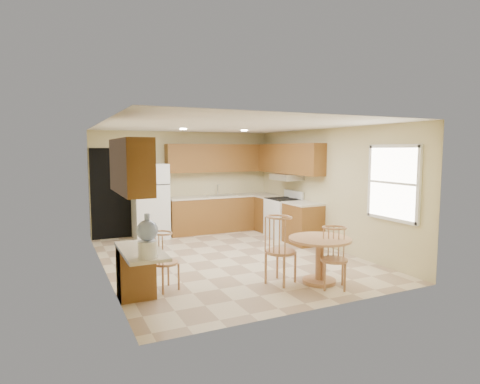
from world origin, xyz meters
name	(u,v)px	position (x,y,z in m)	size (l,w,h in m)	color
floor	(229,258)	(0.00, 0.00, 0.00)	(5.50, 5.50, 0.00)	beige
ceiling	(229,126)	(0.00, 0.00, 2.50)	(4.50, 5.50, 0.02)	white
wall_back	(185,182)	(0.00, 2.75, 1.25)	(4.50, 0.02, 2.50)	#CEC08B
wall_front	(317,214)	(0.00, -2.75, 1.25)	(4.50, 0.02, 2.50)	#CEC08B
wall_left	(104,199)	(-2.25, 0.00, 1.25)	(0.02, 5.50, 2.50)	#CEC08B
wall_right	(326,188)	(2.25, 0.00, 1.25)	(0.02, 5.50, 2.50)	#CEC08B
doorway	(112,194)	(-1.75, 2.73, 1.05)	(0.90, 0.02, 2.10)	black
base_cab_back	(222,214)	(0.88, 2.45, 0.43)	(2.75, 0.60, 0.87)	brown
counter_back	(222,196)	(0.88, 2.45, 0.89)	(2.75, 0.63, 0.04)	beige
base_cab_right_a	(270,214)	(1.95, 1.85, 0.43)	(0.60, 0.59, 0.87)	brown
counter_right_a	(270,197)	(1.95, 1.85, 0.89)	(0.63, 0.59, 0.04)	beige
base_cab_right_b	(303,224)	(1.95, 0.40, 0.43)	(0.60, 0.80, 0.87)	brown
counter_right_b	(303,204)	(1.95, 0.40, 0.89)	(0.63, 0.80, 0.04)	beige
upper_cab_back	(219,158)	(0.88, 2.58, 1.85)	(2.75, 0.33, 0.70)	brown
upper_cab_right	(289,159)	(2.08, 1.21, 1.85)	(0.33, 2.42, 0.70)	brown
upper_cab_left	(130,166)	(-2.08, -1.60, 1.85)	(0.33, 1.40, 0.70)	brown
sink	(221,195)	(0.85, 2.45, 0.91)	(0.78, 0.44, 0.01)	silver
range_hood	(287,177)	(2.00, 1.18, 1.42)	(0.50, 0.76, 0.14)	silver
desk_pedestal	(136,272)	(-2.00, -1.32, 0.36)	(0.48, 0.42, 0.72)	brown
desk_top	(141,251)	(-2.00, -1.70, 0.75)	(0.50, 1.20, 0.04)	beige
window	(393,183)	(2.23, -1.85, 1.50)	(0.06, 1.12, 1.30)	white
can_light_a	(183,129)	(-0.50, 1.20, 2.48)	(0.14, 0.14, 0.02)	white
can_light_b	(244,130)	(0.90, 1.20, 2.48)	(0.14, 0.14, 0.02)	white
refrigerator	(150,201)	(-0.95, 2.40, 0.87)	(0.77, 0.75, 1.74)	white
stove	(283,217)	(1.92, 1.18, 0.47)	(0.65, 0.76, 1.09)	white
dining_table	(320,253)	(0.69, -1.91, 0.47)	(0.96, 0.96, 0.71)	tan
chair_table_a	(284,244)	(0.14, -1.76, 0.64)	(0.46, 0.59, 1.04)	tan
chair_table_b	(338,253)	(0.74, -2.29, 0.55)	(0.40, 0.47, 0.91)	tan
chair_desk	(167,256)	(-1.55, -1.28, 0.52)	(0.38, 0.49, 0.86)	tan
water_crock	(148,238)	(-2.00, -2.12, 1.01)	(0.26, 0.26, 0.53)	white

